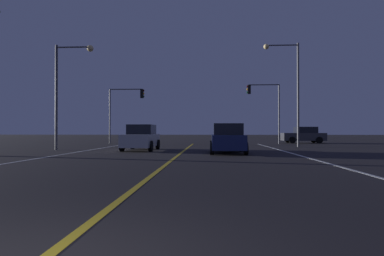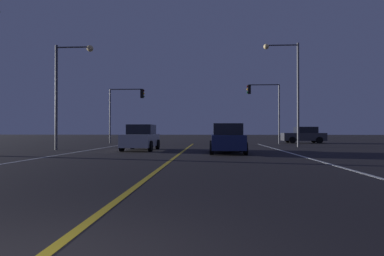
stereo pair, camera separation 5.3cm
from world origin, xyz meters
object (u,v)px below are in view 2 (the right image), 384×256
(traffic_light_near_left, at_px, (126,103))
(street_lamp_left_mid, at_px, (66,82))
(car_oncoming, at_px, (141,138))
(car_crossing_side, at_px, (304,135))
(traffic_light_near_right, at_px, (264,100))
(car_lead_same_lane, at_px, (227,139))
(street_lamp_right_far, at_px, (290,81))

(traffic_light_near_left, bearing_deg, street_lamp_left_mid, -96.32)
(car_oncoming, xyz_separation_m, car_crossing_side, (14.34, 13.00, 0.00))
(traffic_light_near_right, relative_size, traffic_light_near_left, 1.06)
(car_oncoming, height_order, traffic_light_near_left, traffic_light_near_left)
(car_lead_same_lane, distance_m, traffic_light_near_right, 14.59)
(car_lead_same_lane, relative_size, street_lamp_left_mid, 0.61)
(car_lead_same_lane, bearing_deg, street_lamp_left_mid, 76.93)
(car_oncoming, relative_size, street_lamp_right_far, 0.52)
(car_oncoming, distance_m, street_lamp_left_mid, 6.37)
(car_oncoming, bearing_deg, traffic_light_near_right, 138.01)
(car_crossing_side, bearing_deg, car_lead_same_lane, 60.47)
(car_oncoming, height_order, car_crossing_side, same)
(traffic_light_near_right, xyz_separation_m, street_lamp_right_far, (1.01, -6.19, 0.92))
(car_oncoming, relative_size, car_crossing_side, 1.00)
(traffic_light_near_left, bearing_deg, car_oncoming, -70.42)
(street_lamp_left_mid, bearing_deg, traffic_light_near_left, 83.68)
(car_lead_same_lane, bearing_deg, car_crossing_side, -29.53)
(car_crossing_side, relative_size, traffic_light_near_right, 0.73)
(car_crossing_side, height_order, traffic_light_near_right, traffic_light_near_right)
(street_lamp_right_far, bearing_deg, car_lead_same_lane, 53.74)
(car_oncoming, bearing_deg, car_lead_same_lane, 66.02)
(traffic_light_near_right, bearing_deg, car_lead_same_lane, 72.18)
(car_oncoming, height_order, traffic_light_near_right, traffic_light_near_right)
(car_oncoming, bearing_deg, car_crossing_side, 132.20)
(traffic_light_near_right, bearing_deg, car_oncoming, 48.01)
(car_oncoming, bearing_deg, traffic_light_near_left, -160.42)
(street_lamp_right_far, bearing_deg, traffic_light_near_right, -80.76)
(car_crossing_side, bearing_deg, car_oncoming, 42.20)
(car_lead_same_lane, relative_size, traffic_light_near_left, 0.77)
(street_lamp_left_mid, bearing_deg, car_lead_same_lane, -13.07)
(car_crossing_side, distance_m, traffic_light_near_left, 18.65)
(car_lead_same_lane, distance_m, street_lamp_right_far, 10.07)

